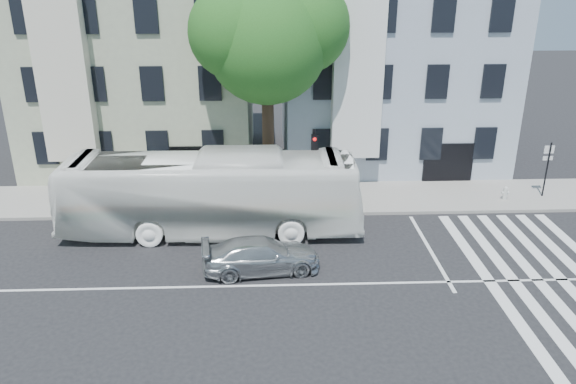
{
  "coord_description": "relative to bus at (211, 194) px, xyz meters",
  "views": [
    {
      "loc": [
        -0.03,
        -17.51,
        10.66
      ],
      "look_at": [
        0.75,
        3.05,
        2.4
      ],
      "focal_mm": 35.0,
      "sensor_mm": 36.0,
      "label": 1
    }
  ],
  "objects": [
    {
      "name": "fire_hydrant",
      "position": [
        13.91,
        2.76,
        -1.27
      ],
      "size": [
        0.37,
        0.22,
        0.67
      ],
      "rotation": [
        0.0,
        0.0,
        0.09
      ],
      "color": "beige",
      "rests_on": "sidewalk_far"
    },
    {
      "name": "sidewalk_far",
      "position": [
        2.44,
        3.45,
        -1.69
      ],
      "size": [
        80.0,
        4.0,
        0.15
      ],
      "primitive_type": "cube",
      "color": "gray",
      "rests_on": "ground"
    },
    {
      "name": "traffic_signal",
      "position": [
        4.44,
        1.39,
        0.9
      ],
      "size": [
        0.43,
        0.53,
        4.12
      ],
      "rotation": [
        0.0,
        0.0,
        0.01
      ],
      "color": "black",
      "rests_on": "ground"
    },
    {
      "name": "hedge",
      "position": [
        -0.99,
        1.75,
        -1.27
      ],
      "size": [
        8.36,
        3.35,
        0.7
      ],
      "primitive_type": null,
      "rotation": [
        0.0,
        0.0,
        0.3
      ],
      "color": "#276621",
      "rests_on": "sidewalk_far"
    },
    {
      "name": "ground",
      "position": [
        2.44,
        -4.55,
        -1.77
      ],
      "size": [
        120.0,
        120.0,
        0.0
      ],
      "primitive_type": "plane",
      "color": "black",
      "rests_on": "ground"
    },
    {
      "name": "sedan",
      "position": [
        2.11,
        -3.44,
        -1.13
      ],
      "size": [
        2.32,
        4.59,
        1.28
      ],
      "primitive_type": "imported",
      "rotation": [
        0.0,
        0.0,
        1.7
      ],
      "color": "#B5B9BD",
      "rests_on": "ground"
    },
    {
      "name": "building_right",
      "position": [
        9.44,
        10.45,
        3.73
      ],
      "size": [
        12.0,
        10.0,
        11.0
      ],
      "primitive_type": "cube",
      "color": "#A1ADC0",
      "rests_on": "ground"
    },
    {
      "name": "bus",
      "position": [
        0.0,
        0.0,
        0.0
      ],
      "size": [
        3.13,
        12.71,
        3.53
      ],
      "primitive_type": "imported",
      "rotation": [
        0.0,
        0.0,
        1.56
      ],
      "color": "white",
      "rests_on": "ground"
    },
    {
      "name": "far_sign_pole",
      "position": [
        15.96,
        3.17,
        0.1
      ],
      "size": [
        0.5,
        0.18,
        2.74
      ],
      "rotation": [
        0.0,
        0.0,
        0.07
      ],
      "color": "black",
      "rests_on": "sidewalk_far"
    },
    {
      "name": "building_left",
      "position": [
        -4.56,
        10.45,
        3.73
      ],
      "size": [
        12.0,
        10.0,
        11.0
      ],
      "primitive_type": "cube",
      "color": "#9AA187",
      "rests_on": "ground"
    },
    {
      "name": "street_tree",
      "position": [
        2.5,
        4.18,
        6.07
      ],
      "size": [
        7.3,
        5.9,
        11.1
      ],
      "color": "#2D2116",
      "rests_on": "ground"
    }
  ]
}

